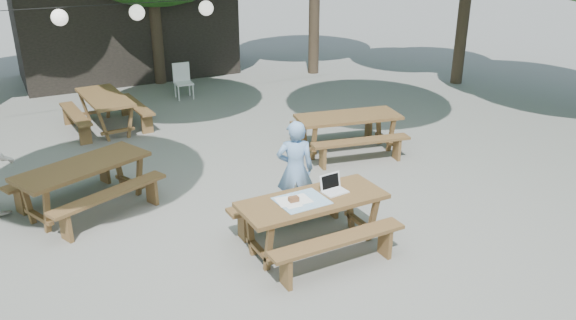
# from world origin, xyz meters

# --- Properties ---
(ground) EXTENTS (80.00, 80.00, 0.00)m
(ground) POSITION_xyz_m (0.00, 0.00, 0.00)
(ground) COLOR slate
(ground) RESTS_ON ground
(pavilion) EXTENTS (6.00, 3.00, 2.80)m
(pavilion) POSITION_xyz_m (0.50, 10.50, 1.40)
(pavilion) COLOR black
(pavilion) RESTS_ON ground
(main_picnic_table) EXTENTS (2.00, 1.58, 0.75)m
(main_picnic_table) POSITION_xyz_m (0.26, -0.86, 0.39)
(main_picnic_table) COLOR #53391D
(main_picnic_table) RESTS_ON ground
(picnic_table_nw) EXTENTS (2.36, 2.19, 0.75)m
(picnic_table_nw) POSITION_xyz_m (-2.26, 1.81, 0.39)
(picnic_table_nw) COLOR #53391D
(picnic_table_nw) RESTS_ON ground
(picnic_table_ne) EXTENTS (2.17, 1.92, 0.75)m
(picnic_table_ne) POSITION_xyz_m (2.71, 1.94, 0.39)
(picnic_table_ne) COLOR #53391D
(picnic_table_ne) RESTS_ON ground
(picnic_table_far_w) EXTENTS (1.70, 2.05, 0.75)m
(picnic_table_far_w) POSITION_xyz_m (-1.18, 5.60, 0.39)
(picnic_table_far_w) COLOR #53391D
(picnic_table_far_w) RESTS_ON ground
(woman) EXTENTS (0.66, 0.56, 1.53)m
(woman) POSITION_xyz_m (0.50, 0.07, 0.76)
(woman) COLOR #749ED3
(woman) RESTS_ON ground
(plastic_chair) EXTENTS (0.47, 0.47, 0.90)m
(plastic_chair) POSITION_xyz_m (1.09, 7.15, 0.26)
(plastic_chair) COLOR silver
(plastic_chair) RESTS_ON ground
(laptop) EXTENTS (0.35, 0.29, 0.24)m
(laptop) POSITION_xyz_m (0.61, -0.80, 0.81)
(laptop) COLOR white
(laptop) RESTS_ON main_picnic_table
(tabletop_clutter) EXTENTS (0.67, 0.57, 0.08)m
(tabletop_clutter) POSITION_xyz_m (0.06, -0.85, 0.76)
(tabletop_clutter) COLOR teal
(tabletop_clutter) RESTS_ON main_picnic_table
(paper_lanterns) EXTENTS (9.00, 0.34, 0.38)m
(paper_lanterns) POSITION_xyz_m (-0.19, 6.00, 2.40)
(paper_lanterns) COLOR black
(paper_lanterns) RESTS_ON ground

